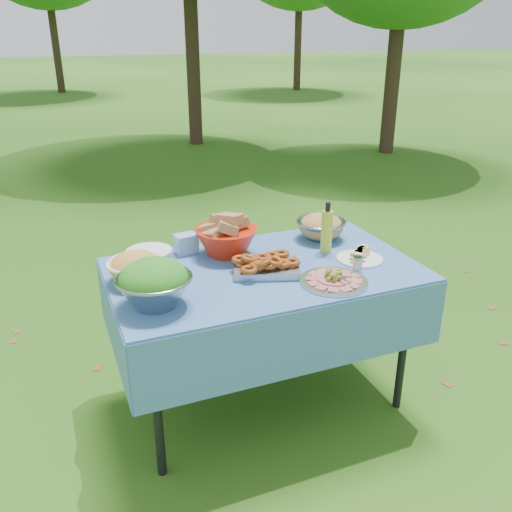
{
  "coord_description": "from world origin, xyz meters",
  "views": [
    {
      "loc": [
        -0.92,
        -2.18,
        1.82
      ],
      "look_at": [
        -0.04,
        0.0,
        0.83
      ],
      "focal_mm": 38.0,
      "sensor_mm": 36.0,
      "label": 1
    }
  ],
  "objects_px": {
    "picnic_table": "(264,336)",
    "pasta_bowl_steel": "(321,226)",
    "plate_stack": "(149,255)",
    "oil_bottle": "(327,227)",
    "bread_bowl": "(226,235)",
    "charcuterie_platter": "(334,275)",
    "salad_bowl": "(154,283)"
  },
  "relations": [
    {
      "from": "plate_stack",
      "to": "charcuterie_platter",
      "type": "xyz_separation_m",
      "value": [
        0.72,
        -0.56,
        0.01
      ]
    },
    {
      "from": "oil_bottle",
      "to": "salad_bowl",
      "type": "bearing_deg",
      "value": -164.76
    },
    {
      "from": "charcuterie_platter",
      "to": "salad_bowl",
      "type": "bearing_deg",
      "value": 173.85
    },
    {
      "from": "picnic_table",
      "to": "plate_stack",
      "type": "relative_size",
      "value": 6.44
    },
    {
      "from": "salad_bowl",
      "to": "plate_stack",
      "type": "height_order",
      "value": "salad_bowl"
    },
    {
      "from": "charcuterie_platter",
      "to": "oil_bottle",
      "type": "bearing_deg",
      "value": 66.87
    },
    {
      "from": "picnic_table",
      "to": "oil_bottle",
      "type": "distance_m",
      "value": 0.64
    },
    {
      "from": "bread_bowl",
      "to": "pasta_bowl_steel",
      "type": "height_order",
      "value": "bread_bowl"
    },
    {
      "from": "picnic_table",
      "to": "plate_stack",
      "type": "bearing_deg",
      "value": 148.79
    },
    {
      "from": "pasta_bowl_steel",
      "to": "plate_stack",
      "type": "bearing_deg",
      "value": 177.35
    },
    {
      "from": "bread_bowl",
      "to": "charcuterie_platter",
      "type": "bearing_deg",
      "value": -55.96
    },
    {
      "from": "pasta_bowl_steel",
      "to": "oil_bottle",
      "type": "distance_m",
      "value": 0.2
    },
    {
      "from": "oil_bottle",
      "to": "plate_stack",
      "type": "bearing_deg",
      "value": 165.71
    },
    {
      "from": "plate_stack",
      "to": "bread_bowl",
      "type": "relative_size",
      "value": 0.72
    },
    {
      "from": "plate_stack",
      "to": "salad_bowl",
      "type": "bearing_deg",
      "value": -98.64
    },
    {
      "from": "plate_stack",
      "to": "pasta_bowl_steel",
      "type": "relative_size",
      "value": 0.87
    },
    {
      "from": "picnic_table",
      "to": "pasta_bowl_steel",
      "type": "relative_size",
      "value": 5.6
    },
    {
      "from": "salad_bowl",
      "to": "plate_stack",
      "type": "xyz_separation_m",
      "value": [
        0.07,
        0.48,
        -0.07
      ]
    },
    {
      "from": "picnic_table",
      "to": "plate_stack",
      "type": "distance_m",
      "value": 0.71
    },
    {
      "from": "picnic_table",
      "to": "bread_bowl",
      "type": "height_order",
      "value": "bread_bowl"
    },
    {
      "from": "pasta_bowl_steel",
      "to": "charcuterie_platter",
      "type": "relative_size",
      "value": 0.84
    },
    {
      "from": "pasta_bowl_steel",
      "to": "oil_bottle",
      "type": "relative_size",
      "value": 0.99
    },
    {
      "from": "bread_bowl",
      "to": "pasta_bowl_steel",
      "type": "relative_size",
      "value": 1.21
    },
    {
      "from": "plate_stack",
      "to": "bread_bowl",
      "type": "xyz_separation_m",
      "value": [
        0.38,
        -0.06,
        0.08
      ]
    },
    {
      "from": "pasta_bowl_steel",
      "to": "picnic_table",
      "type": "bearing_deg",
      "value": -149.97
    },
    {
      "from": "plate_stack",
      "to": "pasta_bowl_steel",
      "type": "height_order",
      "value": "pasta_bowl_steel"
    },
    {
      "from": "bread_bowl",
      "to": "plate_stack",
      "type": "bearing_deg",
      "value": 170.81
    },
    {
      "from": "bread_bowl",
      "to": "oil_bottle",
      "type": "height_order",
      "value": "oil_bottle"
    },
    {
      "from": "plate_stack",
      "to": "oil_bottle",
      "type": "relative_size",
      "value": 0.86
    },
    {
      "from": "oil_bottle",
      "to": "pasta_bowl_steel",
      "type": "bearing_deg",
      "value": 69.84
    },
    {
      "from": "charcuterie_platter",
      "to": "oil_bottle",
      "type": "distance_m",
      "value": 0.38
    },
    {
      "from": "salad_bowl",
      "to": "plate_stack",
      "type": "relative_size",
      "value": 1.37
    }
  ]
}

